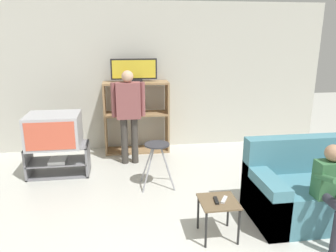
# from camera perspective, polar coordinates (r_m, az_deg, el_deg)

# --- Properties ---
(wall_back) EXTENTS (6.40, 0.06, 2.60)m
(wall_back) POSITION_cam_1_polar(r_m,az_deg,el_deg) (5.98, -2.91, 8.51)
(wall_back) COLOR beige
(wall_back) RESTS_ON ground_plane
(tv_stand) EXTENTS (0.89, 0.45, 0.46)m
(tv_stand) POSITION_cam_1_polar(r_m,az_deg,el_deg) (5.20, -18.52, -5.65)
(tv_stand) COLOR slate
(tv_stand) RESTS_ON ground_plane
(television_main) EXTENTS (0.75, 0.61, 0.48)m
(television_main) POSITION_cam_1_polar(r_m,az_deg,el_deg) (5.04, -19.25, -0.70)
(television_main) COLOR #B2B2B7
(television_main) RESTS_ON tv_stand
(media_shelf) EXTENTS (1.13, 0.40, 1.26)m
(media_shelf) POSITION_cam_1_polar(r_m,az_deg,el_deg) (5.81, -5.51, 1.65)
(media_shelf) COLOR #9E7A51
(media_shelf) RESTS_ON ground_plane
(television_flat) EXTENTS (0.79, 0.20, 0.39)m
(television_flat) POSITION_cam_1_polar(r_m,az_deg,el_deg) (5.69, -5.95, 9.52)
(television_flat) COLOR black
(television_flat) RESTS_ON media_shelf
(folding_stool) EXTENTS (0.46, 0.38, 0.62)m
(folding_stool) POSITION_cam_1_polar(r_m,az_deg,el_deg) (4.47, -1.91, -4.54)
(folding_stool) COLOR #99999E
(folding_stool) RESTS_ON ground_plane
(snack_table) EXTENTS (0.38, 0.38, 0.41)m
(snack_table) POSITION_cam_1_polar(r_m,az_deg,el_deg) (3.49, 8.75, -13.63)
(snack_table) COLOR brown
(snack_table) RESTS_ON ground_plane
(remote_control_black) EXTENTS (0.05, 0.15, 0.02)m
(remote_control_black) POSITION_cam_1_polar(r_m,az_deg,el_deg) (3.44, 8.39, -12.69)
(remote_control_black) COLOR black
(remote_control_black) RESTS_ON snack_table
(remote_control_white) EXTENTS (0.11, 0.14, 0.02)m
(remote_control_white) POSITION_cam_1_polar(r_m,az_deg,el_deg) (3.47, 9.76, -12.53)
(remote_control_white) COLOR silver
(remote_control_white) RESTS_ON snack_table
(couch) EXTENTS (1.53, 0.84, 0.88)m
(couch) POSITION_cam_1_polar(r_m,az_deg,el_deg) (4.21, 24.37, -10.27)
(couch) COLOR teal
(couch) RESTS_ON ground_plane
(person_standing_adult) EXTENTS (0.53, 0.20, 1.51)m
(person_standing_adult) POSITION_cam_1_polar(r_m,az_deg,el_deg) (5.21, -6.89, 3.01)
(person_standing_adult) COLOR #3D3833
(person_standing_adult) RESTS_ON ground_plane
(person_seated_child) EXTENTS (0.33, 0.43, 1.01)m
(person_seated_child) POSITION_cam_1_polar(r_m,az_deg,el_deg) (3.65, 27.00, -9.40)
(person_seated_child) COLOR #2D2D38
(person_seated_child) RESTS_ON ground_plane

